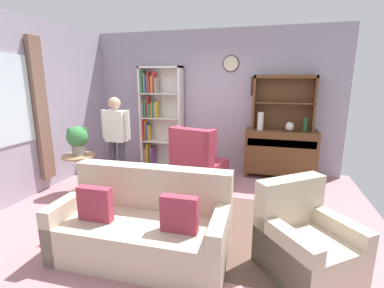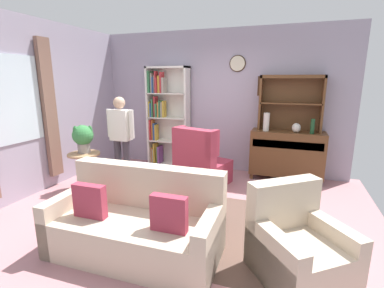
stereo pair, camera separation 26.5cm
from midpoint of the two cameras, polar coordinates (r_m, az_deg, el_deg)
The scene contains 18 objects.
ground_plane at distance 4.12m, azimuth -4.06°, elevation -13.67°, with size 5.40×4.60×0.02m, color #B27A7F.
wall_back at distance 5.74m, azimuth 3.02°, elevation 8.73°, with size 5.00×0.09×2.80m.
wall_left at distance 5.11m, azimuth -32.43°, elevation 6.09°, with size 0.16×4.20×2.80m.
area_rug at distance 3.80m, azimuth -2.69°, elevation -15.84°, with size 2.92×1.92×0.01m, color brown.
bookshelf at distance 5.96m, azimuth -8.29°, elevation 5.65°, with size 0.90×0.30×2.10m.
sideboard at distance 5.48m, azimuth 16.29°, elevation -1.51°, with size 1.30×0.45×0.92m.
sideboard_hutch at distance 5.43m, azimuth 17.00°, elevation 9.57°, with size 1.10×0.26×1.00m.
vase_tall at distance 5.29m, azimuth 12.46°, elevation 4.59°, with size 0.11×0.11×0.33m, color beige.
vase_round at distance 5.32m, azimuth 18.03°, elevation 3.40°, with size 0.15×0.15×0.17m, color beige.
bottle_wine at distance 5.31m, azimuth 20.88°, elevation 3.67°, with size 0.07×0.07×0.26m, color #194223.
couch_floral at distance 3.16m, azimuth -12.31°, elevation -16.20°, with size 1.82×0.90×0.90m.
armchair_floral at distance 3.02m, azimuth 19.79°, elevation -18.75°, with size 1.07×1.08×0.88m.
wingback_chair at distance 4.90m, azimuth -0.47°, elevation -4.21°, with size 0.97×0.98×1.05m.
plant_stand at distance 4.98m, azimuth -23.44°, elevation -4.88°, with size 0.52×0.52×0.65m.
potted_plant_large at distance 4.89m, azimuth -23.93°, elevation 1.09°, with size 0.34×0.34×0.47m.
person_reading at distance 4.91m, azimuth -16.73°, elevation 1.56°, with size 0.52×0.20×1.56m.
coffee_table at distance 3.65m, azimuth -3.29°, elevation -11.05°, with size 0.80×0.50×0.42m.
book_stack at distance 3.64m, azimuth -1.36°, elevation -8.96°, with size 0.21×0.16×0.10m.
Camera 1 is at (1.14, -3.49, 1.85)m, focal length 26.03 mm.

